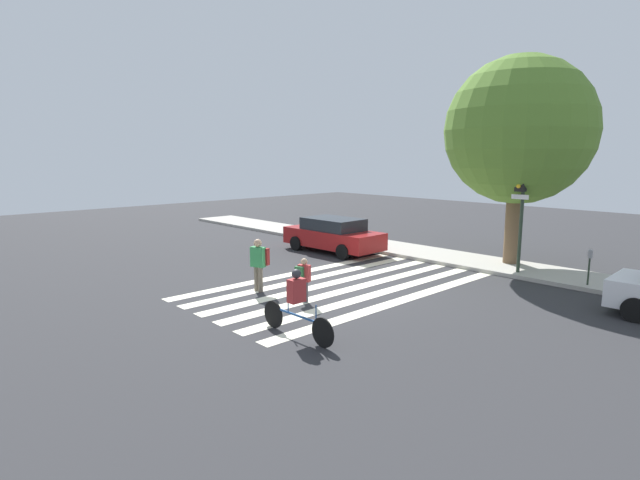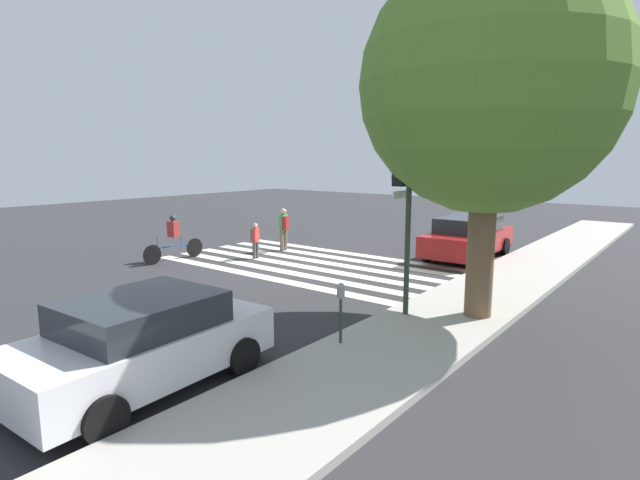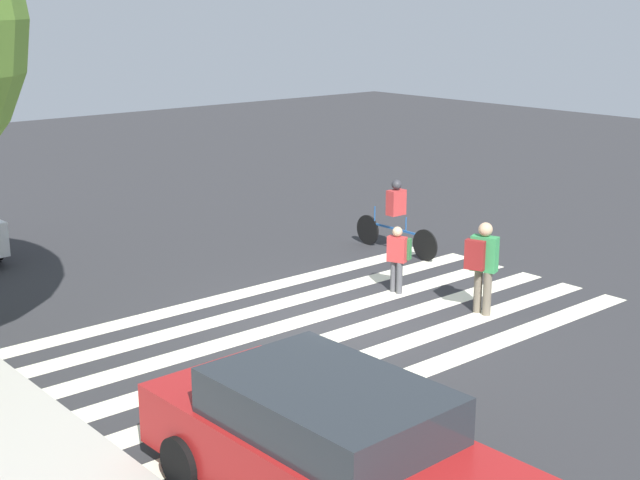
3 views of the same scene
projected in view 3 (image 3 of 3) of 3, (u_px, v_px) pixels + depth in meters
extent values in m
plane|color=#2D2D30|center=(332.00, 325.00, 15.20)|extent=(60.00, 60.00, 0.00)
cube|color=#F2EDCC|center=(435.00, 365.00, 13.47)|extent=(0.46, 10.00, 0.01)
cube|color=#F2EDCC|center=(390.00, 348.00, 14.16)|extent=(0.46, 10.00, 0.01)
cube|color=#F2EDCC|center=(350.00, 332.00, 14.85)|extent=(0.46, 10.00, 0.01)
cube|color=#F2EDCC|center=(314.00, 317.00, 15.55)|extent=(0.46, 10.00, 0.01)
cube|color=#F2EDCC|center=(280.00, 304.00, 16.24)|extent=(0.46, 10.00, 0.01)
cube|color=#F2EDCC|center=(250.00, 292.00, 16.93)|extent=(0.46, 10.00, 0.01)
cylinder|color=#6B6051|center=(487.00, 294.00, 15.57)|extent=(0.15, 0.15, 0.79)
cylinder|color=#6B6051|center=(478.00, 291.00, 15.72)|extent=(0.15, 0.15, 0.79)
cube|color=#338C4C|center=(484.00, 254.00, 15.46)|extent=(0.50, 0.35, 0.62)
sphere|color=tan|center=(486.00, 229.00, 15.35)|extent=(0.25, 0.25, 0.25)
cube|color=maroon|center=(475.00, 255.00, 15.40)|extent=(0.38, 0.27, 0.52)
cylinder|color=#4C4C51|center=(399.00, 278.00, 16.75)|extent=(0.11, 0.11, 0.61)
cylinder|color=#4C4C51|center=(393.00, 276.00, 16.87)|extent=(0.11, 0.11, 0.61)
cube|color=#B73333|center=(397.00, 249.00, 16.67)|extent=(0.39, 0.27, 0.49)
sphere|color=tan|center=(397.00, 232.00, 16.58)|extent=(0.19, 0.19, 0.19)
cube|color=#2D6638|center=(404.00, 248.00, 16.72)|extent=(0.29, 0.21, 0.41)
cylinder|color=black|center=(368.00, 230.00, 20.20)|extent=(0.68, 0.04, 0.68)
cylinder|color=black|center=(425.00, 245.00, 18.91)|extent=(0.68, 0.04, 0.68)
cube|color=#1E4C8C|center=(396.00, 229.00, 19.50)|extent=(1.50, 0.04, 0.04)
cylinder|color=#1E4C8C|center=(406.00, 224.00, 19.24)|extent=(0.03, 0.03, 0.32)
cylinder|color=#1E4C8C|center=(375.00, 215.00, 19.94)|extent=(0.03, 0.03, 0.40)
cube|color=#B73333|center=(396.00, 202.00, 19.35)|extent=(0.24, 0.40, 0.55)
sphere|color=#333338|center=(397.00, 185.00, 19.25)|extent=(0.22, 0.22, 0.22)
cube|color=maroon|center=(328.00, 459.00, 9.45)|extent=(4.64, 1.94, 0.73)
cube|color=#23282D|center=(328.00, 405.00, 9.29)|extent=(2.57, 1.75, 0.51)
cylinder|color=black|center=(183.00, 463.00, 9.97)|extent=(0.64, 0.21, 0.64)
cylinder|color=black|center=(304.00, 415.00, 11.13)|extent=(0.64, 0.21, 0.64)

